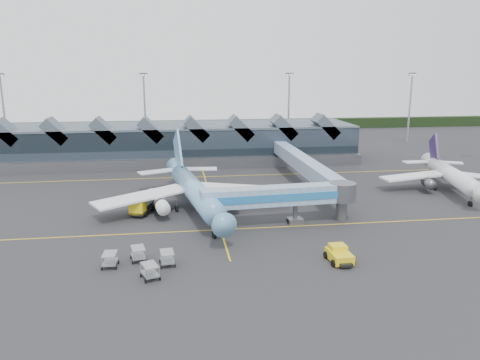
{
  "coord_description": "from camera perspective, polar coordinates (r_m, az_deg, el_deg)",
  "views": [
    {
      "loc": [
        -6.52,
        -74.29,
        23.45
      ],
      "look_at": [
        4.47,
        2.8,
        5.0
      ],
      "focal_mm": 35.0,
      "sensor_mm": 36.0,
      "label": 1
    }
  ],
  "objects": [
    {
      "name": "terminal",
      "position": [
        123.06,
        -7.37,
        4.54
      ],
      "size": [
        90.0,
        22.25,
        12.52
      ],
      "color": "black",
      "rests_on": "ground"
    },
    {
      "name": "main_airliner",
      "position": [
        79.7,
        -5.73,
        -1.1
      ],
      "size": [
        33.54,
        38.97,
        12.54
      ],
      "rotation": [
        0.0,
        0.0,
        0.16
      ],
      "color": "#649FCC",
      "rests_on": "ground"
    },
    {
      "name": "jet_bridge",
      "position": [
        72.21,
        6.06,
        -1.98
      ],
      "size": [
        24.67,
        5.34,
        6.24
      ],
      "rotation": [
        0.0,
        0.0,
        0.07
      ],
      "color": "#76A6C4",
      "rests_on": "ground"
    },
    {
      "name": "tree_line_far",
      "position": [
        185.65,
        -6.09,
        6.62
      ],
      "size": [
        260.0,
        4.0,
        4.0
      ],
      "primitive_type": "cube",
      "color": "black",
      "rests_on": "ground"
    },
    {
      "name": "regional_jet",
      "position": [
        101.29,
        24.22,
        0.65
      ],
      "size": [
        26.85,
        29.8,
        10.3
      ],
      "rotation": [
        0.0,
        0.0,
        -0.23
      ],
      "color": "white",
      "rests_on": "ground"
    },
    {
      "name": "ground",
      "position": [
        78.18,
        -2.97,
        -4.14
      ],
      "size": [
        260.0,
        260.0,
        0.0
      ],
      "primitive_type": "plane",
      "color": "#242426",
      "rests_on": "ground"
    },
    {
      "name": "light_masts",
      "position": [
        140.26,
        3.26,
        8.82
      ],
      "size": [
        132.4,
        42.56,
        22.45
      ],
      "color": "gray",
      "rests_on": "ground"
    },
    {
      "name": "pushback_tug",
      "position": [
        60.38,
        12.01,
        -8.91
      ],
      "size": [
        3.02,
        4.65,
        2.01
      ],
      "rotation": [
        0.0,
        0.0,
        0.03
      ],
      "color": "yellow",
      "rests_on": "ground"
    },
    {
      "name": "baggage_carts",
      "position": [
        58.61,
        -11.93,
        -9.52
      ],
      "size": [
        8.65,
        8.34,
        1.74
      ],
      "rotation": [
        0.0,
        0.0,
        0.1
      ],
      "color": "#9A9EA2",
      "rests_on": "ground"
    },
    {
      "name": "fuel_truck",
      "position": [
        80.75,
        -11.48,
        -2.54
      ],
      "size": [
        4.67,
        9.29,
        3.12
      ],
      "rotation": [
        0.0,
        0.0,
        -0.29
      ],
      "color": "black",
      "rests_on": "ground"
    },
    {
      "name": "taxi_stripes",
      "position": [
        87.74,
        -3.56,
        -2.2
      ],
      "size": [
        120.0,
        60.0,
        0.01
      ],
      "color": "yellow",
      "rests_on": "ground"
    }
  ]
}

